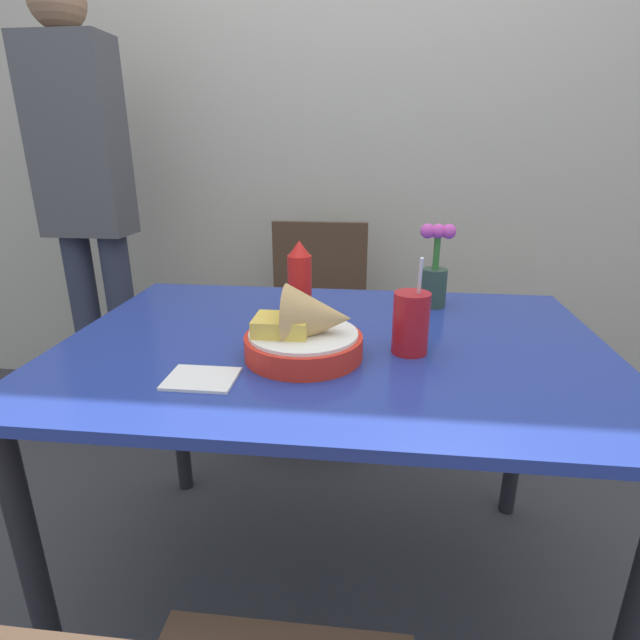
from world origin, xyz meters
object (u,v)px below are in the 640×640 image
(ketchup_bottle, at_px, (300,282))
(flower_vase, at_px, (435,272))
(drink_cup, at_px, (411,325))
(food_basket, at_px, (308,333))
(person_standing, at_px, (86,191))
(chair_far_window, at_px, (317,311))

(ketchup_bottle, bearing_deg, flower_vase, 22.51)
(flower_vase, bearing_deg, drink_cup, -103.77)
(food_basket, height_order, drink_cup, drink_cup)
(drink_cup, height_order, person_standing, person_standing)
(drink_cup, xyz_separation_m, flower_vase, (0.08, 0.34, 0.03))
(drink_cup, bearing_deg, person_standing, 145.34)
(chair_far_window, height_order, person_standing, person_standing)
(ketchup_bottle, bearing_deg, person_standing, 145.65)
(food_basket, height_order, person_standing, person_standing)
(food_basket, bearing_deg, drink_cup, 13.39)
(drink_cup, bearing_deg, chair_far_window, 108.53)
(chair_far_window, height_order, ketchup_bottle, ketchup_bottle)
(ketchup_bottle, height_order, person_standing, person_standing)
(drink_cup, relative_size, flower_vase, 0.94)
(chair_far_window, xyz_separation_m, food_basket, (0.10, -1.00, 0.28))
(flower_vase, bearing_deg, person_standing, 159.26)
(food_basket, xyz_separation_m, drink_cup, (0.22, 0.05, 0.01))
(drink_cup, height_order, flower_vase, flower_vase)
(drink_cup, bearing_deg, flower_vase, 76.23)
(person_standing, bearing_deg, drink_cup, -34.66)
(chair_far_window, relative_size, drink_cup, 4.02)
(food_basket, relative_size, flower_vase, 1.09)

